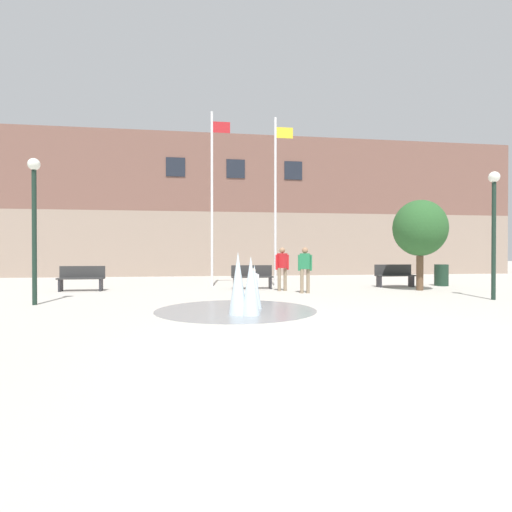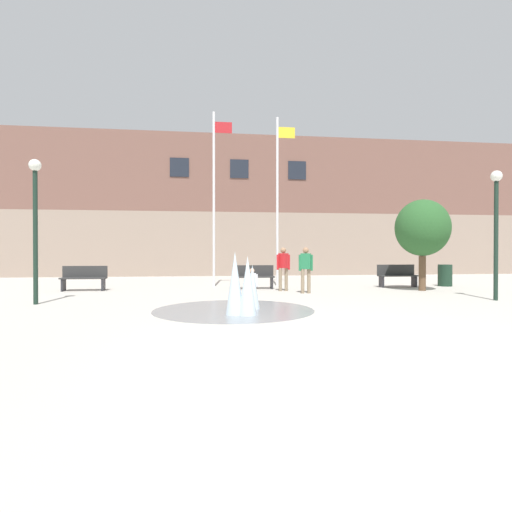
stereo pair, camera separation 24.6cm
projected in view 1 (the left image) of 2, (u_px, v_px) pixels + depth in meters
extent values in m
plane|color=#B2ADA3|center=(346.00, 347.00, 5.97)|extent=(100.00, 100.00, 0.00)
cube|color=gray|center=(232.00, 245.00, 26.67)|extent=(36.00, 6.00, 3.80)
cube|color=brown|center=(231.00, 182.00, 26.63)|extent=(36.00, 6.00, 4.65)
cube|color=#1E232D|center=(176.00, 167.00, 23.14)|extent=(1.10, 0.06, 1.10)
cube|color=#1E232D|center=(236.00, 169.00, 23.64)|extent=(1.10, 0.06, 1.10)
cube|color=#1E232D|center=(293.00, 171.00, 24.13)|extent=(1.10, 0.06, 1.10)
cylinder|color=gray|center=(236.00, 310.00, 9.81)|extent=(3.96, 3.96, 0.01)
cone|color=silver|center=(238.00, 283.00, 9.05)|extent=(0.43, 0.43, 1.44)
cone|color=silver|center=(251.00, 286.00, 8.97)|extent=(0.41, 0.41, 1.34)
cone|color=silver|center=(254.00, 287.00, 10.00)|extent=(0.38, 0.38, 1.10)
cube|color=#28282D|center=(61.00, 285.00, 14.39)|extent=(0.06, 0.40, 0.44)
cube|color=#28282D|center=(101.00, 285.00, 14.59)|extent=(0.06, 0.40, 0.44)
cube|color=#2D2D2D|center=(81.00, 278.00, 14.49)|extent=(1.60, 0.44, 0.05)
cube|color=#2D2D2D|center=(83.00, 272.00, 14.69)|extent=(1.60, 0.04, 0.42)
cube|color=#28282D|center=(234.00, 283.00, 15.28)|extent=(0.06, 0.40, 0.44)
cube|color=#28282D|center=(270.00, 283.00, 15.48)|extent=(0.06, 0.40, 0.44)
cube|color=#2D2D2D|center=(252.00, 277.00, 15.37)|extent=(1.60, 0.44, 0.05)
cube|color=#2D2D2D|center=(252.00, 271.00, 15.57)|extent=(1.60, 0.04, 0.42)
cube|color=#28282D|center=(379.00, 282.00, 16.17)|extent=(0.06, 0.40, 0.44)
cube|color=#28282D|center=(411.00, 281.00, 16.37)|extent=(0.06, 0.40, 0.44)
cube|color=#2D2D2D|center=(395.00, 276.00, 16.27)|extent=(1.60, 0.44, 0.05)
cube|color=#2D2D2D|center=(393.00, 270.00, 16.47)|extent=(1.60, 0.04, 0.42)
cylinder|color=#89755B|center=(302.00, 281.00, 13.76)|extent=(0.12, 0.12, 0.84)
cylinder|color=#89755B|center=(308.00, 281.00, 13.80)|extent=(0.12, 0.12, 0.84)
cube|color=#237547|center=(305.00, 261.00, 13.77)|extent=(0.39, 0.31, 0.54)
sphere|color=#997051|center=(305.00, 250.00, 13.77)|extent=(0.21, 0.21, 0.21)
cylinder|color=#237547|center=(299.00, 263.00, 13.74)|extent=(0.08, 0.08, 0.55)
cylinder|color=#237547|center=(311.00, 263.00, 13.80)|extent=(0.08, 0.08, 0.55)
cylinder|color=silver|center=(251.00, 295.00, 10.78)|extent=(0.07, 0.07, 0.52)
cylinder|color=silver|center=(256.00, 295.00, 10.80)|extent=(0.07, 0.07, 0.52)
cube|color=white|center=(253.00, 279.00, 10.78)|extent=(0.20, 0.24, 0.33)
sphere|color=tan|center=(253.00, 271.00, 10.78)|extent=(0.13, 0.13, 0.13)
cylinder|color=white|center=(249.00, 281.00, 10.76)|extent=(0.05, 0.05, 0.34)
cylinder|color=white|center=(258.00, 280.00, 10.80)|extent=(0.05, 0.05, 0.34)
cylinder|color=#89755B|center=(279.00, 280.00, 14.57)|extent=(0.12, 0.12, 0.84)
cylinder|color=#89755B|center=(285.00, 279.00, 14.60)|extent=(0.12, 0.12, 0.84)
cube|color=red|center=(282.00, 261.00, 14.58)|extent=(0.36, 0.39, 0.54)
sphere|color=#997051|center=(282.00, 250.00, 14.58)|extent=(0.21, 0.21, 0.21)
cylinder|color=red|center=(277.00, 262.00, 14.55)|extent=(0.08, 0.08, 0.55)
cylinder|color=red|center=(288.00, 262.00, 14.61)|extent=(0.08, 0.08, 0.55)
cylinder|color=silver|center=(212.00, 199.00, 16.38)|extent=(0.10, 0.10, 7.19)
cube|color=#B21E23|center=(222.00, 127.00, 16.40)|extent=(0.70, 0.02, 0.45)
cylinder|color=silver|center=(275.00, 202.00, 16.75)|extent=(0.10, 0.10, 7.07)
cube|color=yellow|center=(285.00, 133.00, 16.78)|extent=(0.70, 0.02, 0.45)
cylinder|color=#192D23|center=(34.00, 238.00, 10.72)|extent=(0.12, 0.12, 3.63)
sphere|color=white|center=(34.00, 164.00, 10.70)|extent=(0.32, 0.32, 0.32)
cylinder|color=#192D23|center=(494.00, 241.00, 11.88)|extent=(0.12, 0.12, 3.50)
sphere|color=white|center=(494.00, 177.00, 11.86)|extent=(0.32, 0.32, 0.32)
cylinder|color=#193323|center=(441.00, 275.00, 16.81)|extent=(0.56, 0.56, 0.90)
cylinder|color=brown|center=(420.00, 273.00, 14.81)|extent=(0.25, 0.25, 1.28)
ellipsoid|color=#285628|center=(420.00, 228.00, 14.79)|extent=(1.95, 1.95, 2.08)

